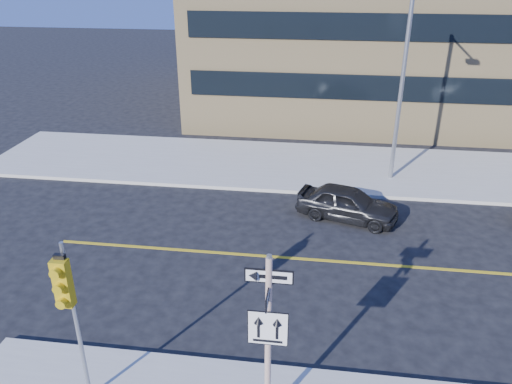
# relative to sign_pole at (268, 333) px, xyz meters

# --- Properties ---
(ground) EXTENTS (120.00, 120.00, 0.00)m
(ground) POSITION_rel_sign_pole_xyz_m (0.00, 2.51, -2.44)
(ground) COLOR black
(ground) RESTS_ON ground
(sign_pole) EXTENTS (0.92, 0.92, 4.06)m
(sign_pole) POSITION_rel_sign_pole_xyz_m (0.00, 0.00, 0.00)
(sign_pole) COLOR white
(sign_pole) RESTS_ON near_sidewalk
(traffic_signal) EXTENTS (0.32, 0.45, 4.00)m
(traffic_signal) POSITION_rel_sign_pole_xyz_m (-4.00, -0.15, 0.59)
(traffic_signal) COLOR gray
(traffic_signal) RESTS_ON near_sidewalk
(parked_car_a) EXTENTS (2.56, 4.09, 1.30)m
(parked_car_a) POSITION_rel_sign_pole_xyz_m (1.95, 9.60, -1.79)
(parked_car_a) COLOR black
(parked_car_a) RESTS_ON ground
(streetlight_a) EXTENTS (0.55, 2.25, 8.00)m
(streetlight_a) POSITION_rel_sign_pole_xyz_m (4.00, 13.27, 2.32)
(streetlight_a) COLOR gray
(streetlight_a) RESTS_ON far_sidewalk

